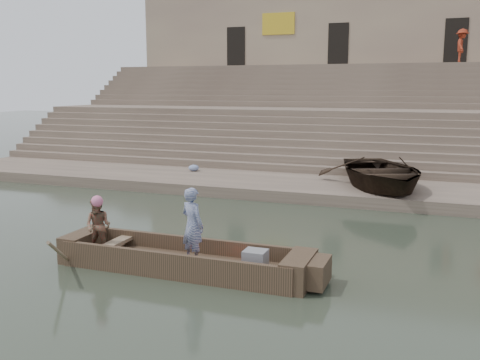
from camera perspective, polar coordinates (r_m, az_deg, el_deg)
The scene contains 14 objects.
ground at distance 12.58m, azimuth -0.91°, elevation -8.16°, with size 120.00×120.00×0.00m, color #2B3628.
lower_landing at distance 19.98m, azimuth 7.45°, elevation -0.84°, with size 32.00×4.00×0.40m, color gray.
mid_landing at distance 27.11m, azimuth 11.10°, elevation 4.45°, with size 32.00×3.00×2.80m, color gray.
upper_landing at distance 33.94m, azimuth 13.13°, elevation 7.48°, with size 32.00×3.00×5.20m, color gray.
ghat_steps at distance 28.74m, azimuth 11.68°, elevation 5.53°, with size 32.00×11.00×5.20m.
building_wall at distance 37.92m, azimuth 14.11°, elevation 12.21°, with size 32.00×5.07×11.20m.
main_rowboat at distance 11.73m, azimuth -6.04°, elevation -9.01°, with size 5.00×1.30×0.22m, color brown.
rowboat_trim at distance 11.58m, azimuth -5.16°, elevation -8.23°, with size 6.04×2.63×1.92m.
standing_man at distance 11.31m, azimuth -5.09°, elevation -4.84°, with size 0.59×0.39×1.62m, color navy.
rowing_man at distance 12.36m, azimuth -14.88°, elevation -4.76°, with size 0.61×0.47×1.25m, color #226746.
television at distance 11.04m, azimuth 1.59°, elevation -8.49°, with size 0.46×0.42×0.40m.
beached_rowboat at distance 19.40m, azimuth 14.76°, elevation 0.83°, with size 3.78×5.29×1.10m, color #2D2116.
pedestrian at distance 33.33m, azimuth 22.57°, elevation 13.05°, with size 1.22×0.70×1.89m, color maroon.
cloth_bundles at distance 19.64m, azimuth 13.92°, elevation -0.26°, with size 15.37×2.29×0.26m.
Camera 1 is at (4.35, -11.14, 3.91)m, focal length 40.02 mm.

